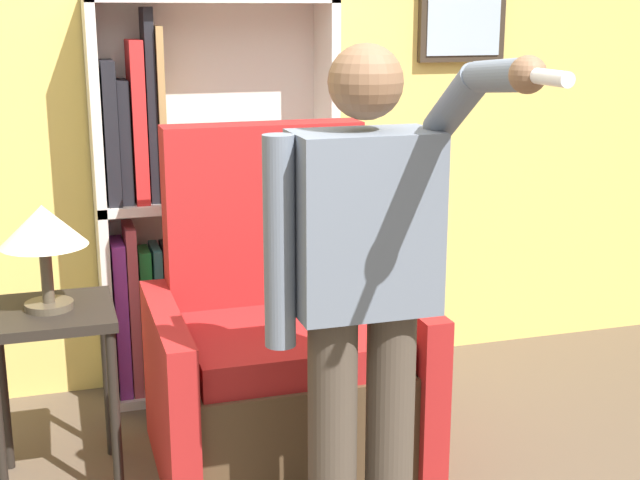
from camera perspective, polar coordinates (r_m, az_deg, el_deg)
wall_back at (r=4.01m, az=-8.38°, el=10.34°), size 8.00×0.11×2.80m
bookcase at (r=3.92m, az=-8.59°, el=1.72°), size 1.04×0.28×1.75m
armchair at (r=3.44m, az=-2.50°, el=-7.54°), size 0.98×0.81×1.26m
person_standing at (r=2.60m, az=2.84°, el=-2.79°), size 0.56×0.78×1.60m
side_table at (r=3.28m, az=-16.76°, el=-6.37°), size 0.43×0.43×0.68m
table_lamp at (r=3.16m, az=-17.29°, el=0.56°), size 0.30×0.30×0.37m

